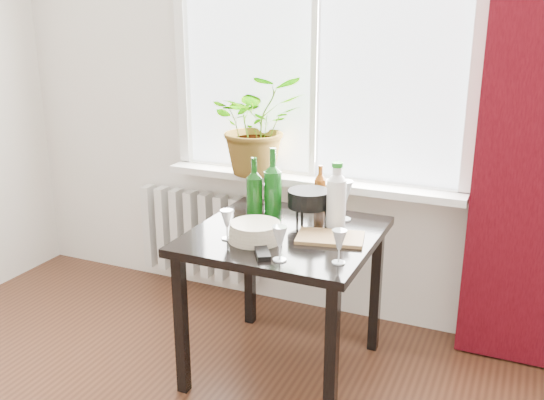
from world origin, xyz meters
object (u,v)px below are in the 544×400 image
at_px(wine_bottle_left, 254,190).
at_px(wineglass_back_left, 256,198).
at_px(tv_remote, 262,251).
at_px(cutting_board, 330,238).
at_px(radiator, 199,234).
at_px(cleaning_bottle, 336,194).
at_px(wineglass_front_left, 227,224).
at_px(wineglass_far_right, 339,246).
at_px(wineglass_front_right, 280,243).
at_px(table, 285,250).
at_px(bottle_amber, 320,188).
at_px(potted_plant, 257,124).
at_px(plate_stack, 255,232).
at_px(wineglass_back_center, 344,200).
at_px(fondue_pot, 309,206).
at_px(wine_bottle_right, 273,184).

xyz_separation_m(wine_bottle_left, wineglass_back_left, (-0.05, 0.13, -0.09)).
bearing_deg(tv_remote, cutting_board, 18.83).
height_order(radiator, cleaning_bottle, cleaning_bottle).
bearing_deg(wineglass_front_left, wineglass_far_right, -6.05).
bearing_deg(wineglass_front_right, table, 108.97).
bearing_deg(tv_remote, wineglass_far_right, -27.68).
relative_size(wineglass_front_left, cutting_board, 0.47).
distance_m(wine_bottle_left, tv_remote, 0.43).
bearing_deg(bottle_amber, wine_bottle_left, -128.23).
distance_m(potted_plant, wineglass_front_right, 1.07).
bearing_deg(wineglass_far_right, radiator, 143.61).
height_order(wineglass_back_left, plate_stack, wineglass_back_left).
xyz_separation_m(wineglass_back_center, fondue_pot, (-0.15, -0.10, -0.02)).
height_order(plate_stack, fondue_pot, fondue_pot).
xyz_separation_m(radiator, bottle_amber, (0.89, -0.26, 0.48)).
relative_size(table, potted_plant, 1.50).
bearing_deg(wineglass_back_center, cutting_board, -84.56).
distance_m(cleaning_bottle, wineglass_front_left, 0.55).
xyz_separation_m(potted_plant, wine_bottle_right, (0.29, -0.44, -0.20)).
xyz_separation_m(plate_stack, tv_remote, (0.09, -0.13, -0.03)).
bearing_deg(wineglass_front_left, radiator, 128.06).
bearing_deg(table, wine_bottle_left, 159.18).
height_order(wine_bottle_left, tv_remote, wine_bottle_left).
height_order(wine_bottle_right, wineglass_back_left, wine_bottle_right).
bearing_deg(wineglass_front_right, plate_stack, 138.55).
height_order(wineglass_back_center, wineglass_back_left, wineglass_back_center).
distance_m(potted_plant, bottle_amber, 0.55).
xyz_separation_m(cleaning_bottle, wineglass_back_left, (-0.44, 0.03, -0.09)).
bearing_deg(wineglass_front_right, potted_plant, 120.18).
distance_m(bottle_amber, wineglass_front_right, 0.70).
height_order(table, cutting_board, cutting_board).
height_order(table, wineglass_far_right, wineglass_far_right).
relative_size(wine_bottle_left, wineglass_back_left, 2.12).
relative_size(table, tv_remote, 4.49).
xyz_separation_m(wine_bottle_right, fondue_pot, (0.17, 0.06, -0.11)).
bearing_deg(wineglass_front_left, cleaning_bottle, 41.92).
xyz_separation_m(wine_bottle_left, wine_bottle_right, (0.08, 0.05, 0.02)).
relative_size(potted_plant, wine_bottle_right, 1.50).
relative_size(table, plate_stack, 3.39).
distance_m(wineglass_back_left, plate_stack, 0.39).
bearing_deg(wineglass_far_right, wineglass_front_right, -162.85).
relative_size(potted_plant, wineglass_back_left, 3.63).
xyz_separation_m(bottle_amber, cleaning_bottle, (0.15, -0.20, 0.04)).
height_order(potted_plant, wine_bottle_left, potted_plant).
distance_m(plate_stack, fondue_pot, 0.36).
height_order(bottle_amber, wineglass_front_right, bottle_amber).
bearing_deg(wine_bottle_right, wineglass_front_right, -62.96).
relative_size(wine_bottle_left, wineglass_front_left, 2.31).
distance_m(wine_bottle_left, wineglass_back_left, 0.16).
relative_size(wineglass_front_right, wineglass_front_left, 1.08).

